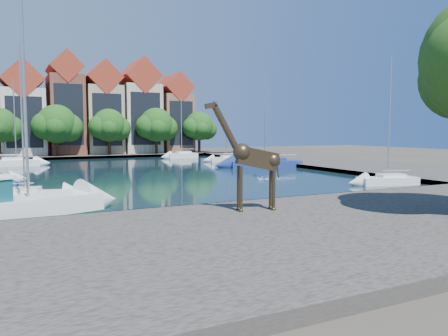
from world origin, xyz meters
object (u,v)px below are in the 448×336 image
object	(u,v)px
sailboat_left_a	(25,194)
sailboat_right_a	(388,178)
motorsailer	(0,204)
giraffe_statue	(252,158)

from	to	relation	value
sailboat_left_a	sailboat_right_a	size ratio (longest dim) A/B	0.92
motorsailer	sailboat_left_a	xyz separation A→B (m)	(1.29, 5.61, -0.36)
giraffe_statue	motorsailer	size ratio (longest dim) A/B	0.48
giraffe_statue	sailboat_left_a	xyz separation A→B (m)	(-10.14, 10.44, -2.58)
motorsailer	sailboat_right_a	distance (m)	28.37
giraffe_statue	sailboat_left_a	size ratio (longest dim) A/B	0.56
giraffe_statue	sailboat_right_a	size ratio (longest dim) A/B	0.52
giraffe_statue	sailboat_right_a	bearing A→B (deg)	22.37
sailboat_left_a	sailboat_right_a	distance (m)	27.23
giraffe_statue	motorsailer	bearing A→B (deg)	157.06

